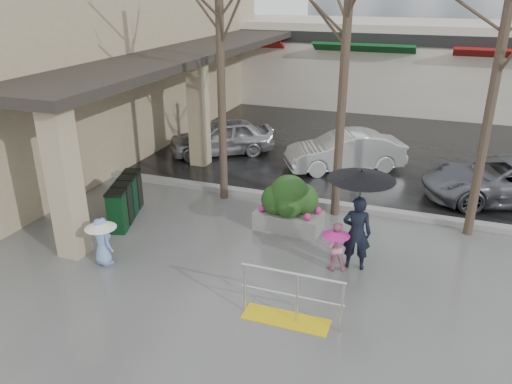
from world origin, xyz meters
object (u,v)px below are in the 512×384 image
Objects in this scene: tree_mideast at (505,26)px; car_a at (221,137)px; car_b at (345,151)px; car_c at (507,180)px; tree_midwest at (349,4)px; news_boxes at (126,200)px; tree_west at (219,9)px; planter at (289,204)px; woman at (359,207)px; child_pink at (335,243)px; handrail at (290,303)px; child_blue at (102,236)px.

tree_mideast is 9.90m from car_a.
car_b is 4.83m from car_c.
tree_midwest is 3.61× the size of news_boxes.
car_a is at bearing 114.58° from tree_west.
tree_mideast is 3.89× the size of planter.
tree_west is 4.07× the size of planter.
woman is 0.93m from child_pink.
tree_mideast is 1.43× the size of car_c.
planter is 0.86× the size of news_boxes.
child_pink is (0.55, -2.74, -4.62)m from tree_midwest.
planter is 6.31m from car_a.
tree_west is 6.28× the size of child_pink.
tree_midwest reaches higher than planter.
tree_mideast is 4.87m from woman.
planter is 6.40m from car_c.
handrail is 0.84× the size of woman.
tree_midwest is at bearing 19.52° from car_a.
news_boxes is at bearing -46.92° from child_blue.
car_c is (8.49, 6.74, -0.04)m from child_blue.
car_a is 9.23m from car_c.
child_blue is 2.27m from news_boxes.
child_blue is at bearing -86.58° from news_boxes.
tree_mideast reaches higher than car_b.
tree_west reaches higher than child_blue.
tree_west reaches higher than woman.
tree_west reaches higher than child_pink.
child_pink is (-2.75, -2.74, -4.24)m from tree_mideast.
woman is 5.48m from child_blue.
woman reaches higher than car_b.
car_b is (-0.59, 8.33, 0.25)m from handrail.
tree_mideast is 6.01× the size of child_pink.
tree_midwest reaches higher than news_boxes.
planter is (-4.20, -1.26, -4.18)m from tree_mideast.
planter is 0.45× the size of car_a.
child_blue is at bearing -69.86° from car_c.
tree_mideast is 1.76× the size of car_a.
car_b is (3.77, 7.78, -0.04)m from child_blue.
tree_midwest is at bearing 0.00° from tree_west.
news_boxes is (-4.13, -0.88, -0.15)m from planter.
tree_west is 1.50× the size of car_c.
car_b is at bearing -94.12° from child_blue.
tree_mideast is at bearing -39.99° from car_c.
car_c reaches higher than child_blue.
car_c is (3.74, 5.23, 0.01)m from child_pink.
car_a is at bearing 120.76° from handrail.
planter is at bearing -28.67° from tree_west.
child_blue is 7.93m from car_a.
car_a is (0.16, 5.79, 0.10)m from news_boxes.
tree_midwest is 7.63m from car_a.
tree_mideast is at bearing 16.68° from planter.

